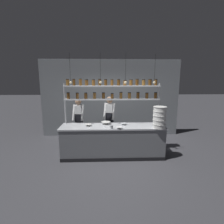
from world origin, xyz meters
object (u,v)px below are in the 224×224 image
spice_shelf_unit (113,93)px  chef_left (79,119)px  prep_bowl_near_left (124,124)px  prep_bowl_center_front (88,125)px  container_stack (160,117)px  prep_bowl_center_back (119,128)px  prep_bowl_near_right (106,123)px  chef_center (110,118)px  serving_cup_front (111,127)px

spice_shelf_unit → chef_left: (-1.09, 0.44, -0.90)m
spice_shelf_unit → prep_bowl_near_left: 0.98m
chef_left → prep_bowl_center_front: 0.85m
container_stack → prep_bowl_center_back: bearing=-178.3°
prep_bowl_center_front → prep_bowl_near_right: bearing=18.9°
chef_center → serving_cup_front: bearing=-73.3°
chef_center → chef_left: bearing=-164.1°
prep_bowl_center_front → prep_bowl_near_right: (0.50, 0.17, 0.01)m
chef_left → spice_shelf_unit: bearing=-13.2°
prep_bowl_near_left → serving_cup_front: 0.54m
prep_bowl_center_front → serving_cup_front: serving_cup_front is taller
container_stack → spice_shelf_unit: bearing=154.2°
prep_bowl_center_back → prep_bowl_near_right: prep_bowl_near_right is taller
prep_bowl_near_left → prep_bowl_center_front: 1.03m
container_stack → prep_bowl_near_left: 1.03m
prep_bowl_center_front → prep_bowl_near_right: size_ratio=0.70×
chef_left → container_stack: 2.58m
spice_shelf_unit → prep_bowl_near_left: bearing=-38.0°
container_stack → prep_bowl_near_right: 1.55m
prep_bowl_center_back → chef_center: bearing=101.9°
prep_bowl_near_left → chef_center: bearing=119.8°
prep_bowl_near_left → serving_cup_front: serving_cup_front is taller
container_stack → prep_bowl_near_right: (-1.46, 0.45, -0.26)m
prep_bowl_near_left → serving_cup_front: size_ratio=1.80×
prep_bowl_center_back → prep_bowl_near_right: bearing=126.5°
prep_bowl_near_right → serving_cup_front: 0.50m
prep_bowl_near_left → prep_bowl_center_back: bearing=-113.6°
chef_center → prep_bowl_near_left: 0.80m
container_stack → prep_bowl_near_right: container_stack is taller
prep_bowl_center_back → prep_bowl_near_right: (-0.36, 0.48, 0.01)m
chef_left → serving_cup_front: size_ratio=16.19×
spice_shelf_unit → prep_bowl_center_front: size_ratio=14.78×
spice_shelf_unit → prep_bowl_center_front: bearing=-155.3°
spice_shelf_unit → serving_cup_front: (-0.05, -0.63, -0.86)m
spice_shelf_unit → prep_bowl_center_front: spice_shelf_unit is taller
prep_bowl_center_front → prep_bowl_near_left: bearing=4.1°
chef_center → container_stack: (1.33, -1.05, 0.25)m
spice_shelf_unit → chef_left: bearing=158.0°
prep_bowl_center_front → chef_left: bearing=116.4°
chef_center → serving_cup_front: (0.02, -1.07, 0.00)m
serving_cup_front → prep_bowl_near_right: bearing=107.6°
chef_left → prep_bowl_center_front: bearing=-54.8°
prep_bowl_center_back → serving_cup_front: bearing=177.9°
chef_left → prep_bowl_center_back: chef_left is taller
chef_left → container_stack: size_ratio=2.75×
prep_bowl_center_front → prep_bowl_center_back: 0.92m
serving_cup_front → container_stack: bearing=1.1°
container_stack → prep_bowl_near_left: size_ratio=3.27×
spice_shelf_unit → container_stack: (1.25, -0.61, -0.61)m
container_stack → prep_bowl_near_left: (-0.93, 0.35, -0.27)m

